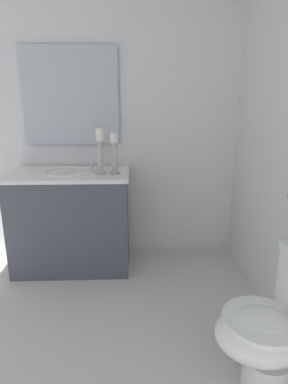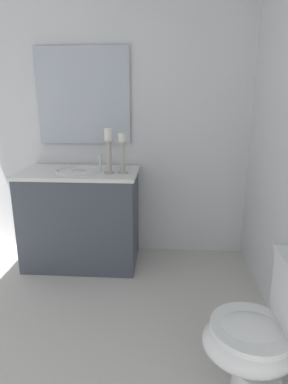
{
  "view_description": "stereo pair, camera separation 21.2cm",
  "coord_description": "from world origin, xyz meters",
  "views": [
    {
      "loc": [
        1.51,
        0.43,
        1.45
      ],
      "look_at": [
        -0.53,
        0.5,
        0.87
      ],
      "focal_mm": 30.61,
      "sensor_mm": 36.0,
      "label": 1
    },
    {
      "loc": [
        1.5,
        0.64,
        1.45
      ],
      "look_at": [
        -0.53,
        0.5,
        0.87
      ],
      "focal_mm": 30.61,
      "sensor_mm": 36.0,
      "label": 2
    }
  ],
  "objects": [
    {
      "name": "toilet",
      "position": [
        0.15,
        1.13,
        0.37
      ],
      "size": [
        0.39,
        0.54,
        0.75
      ],
      "color": "white",
      "rests_on": "ground"
    },
    {
      "name": "candle_holder_short",
      "position": [
        -1.13,
        0.17,
        1.06
      ],
      "size": [
        0.09,
        0.09,
        0.37
      ],
      "color": "#B7B2A5",
      "rests_on": "vanity_cabinet"
    },
    {
      "name": "candle_holder_tall",
      "position": [
        -1.13,
        0.28,
        1.03
      ],
      "size": [
        0.09,
        0.09,
        0.33
      ],
      "color": "#B7B2A5",
      "rests_on": "vanity_cabinet"
    },
    {
      "name": "mirror",
      "position": [
        -1.48,
        -0.11,
        1.47
      ],
      "size": [
        0.02,
        0.84,
        0.83
      ],
      "primitive_type": "cube",
      "color": "silver"
    },
    {
      "name": "sink_basin",
      "position": [
        -1.2,
        -0.11,
        0.82
      ],
      "size": [
        0.4,
        0.4,
        0.24
      ],
      "color": "white",
      "rests_on": "vanity_cabinet"
    },
    {
      "name": "floor",
      "position": [
        0.0,
        0.0,
        -0.01
      ],
      "size": [
        3.05,
        2.82,
        0.02
      ],
      "primitive_type": "cube",
      "color": "beige",
      "rests_on": "ground"
    },
    {
      "name": "vanity_cabinet",
      "position": [
        -1.2,
        -0.11,
        0.43
      ],
      "size": [
        0.58,
        1.02,
        0.86
      ],
      "color": "#474C56",
      "rests_on": "ground"
    },
    {
      "name": "wall_left",
      "position": [
        -1.53,
        0.0,
        1.23
      ],
      "size": [
        0.04,
        2.82,
        2.45
      ],
      "primitive_type": "cube",
      "color": "white",
      "rests_on": "ground"
    }
  ]
}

